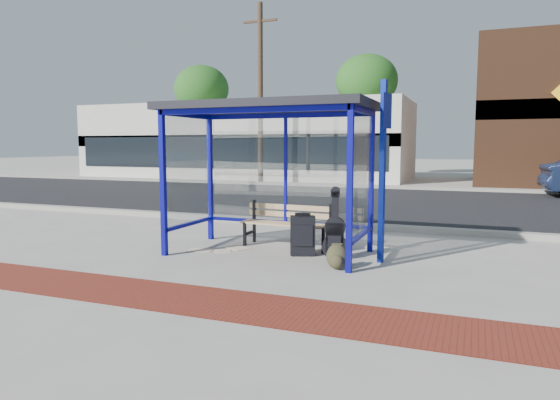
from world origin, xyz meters
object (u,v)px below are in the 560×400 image
at_px(suitcase, 303,236).
at_px(bench, 288,222).
at_px(backpack, 337,257).
at_px(guitar_bag, 335,234).

bearing_deg(suitcase, bench, 108.58).
bearing_deg(suitcase, backpack, -63.51).
height_order(bench, guitar_bag, guitar_bag).
height_order(bench, backpack, bench).
bearing_deg(suitcase, guitar_bag, -28.52).
relative_size(suitcase, backpack, 1.87).
xyz_separation_m(bench, guitar_bag, (1.00, -0.61, -0.05)).
relative_size(bench, suitcase, 2.43).
xyz_separation_m(suitcase, backpack, (0.75, -0.69, -0.14)).
bearing_deg(bench, suitcase, -46.83).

